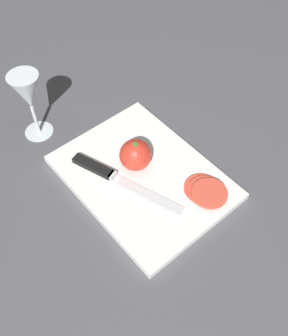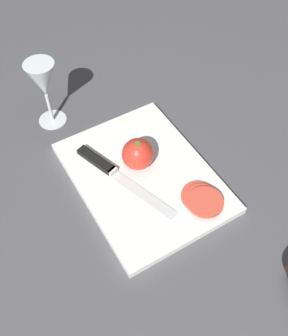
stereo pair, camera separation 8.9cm
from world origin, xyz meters
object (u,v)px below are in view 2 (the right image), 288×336
whole_tomato (138,154)px  tomato_slice_stack_near (202,199)px  knife (106,167)px  wine_glass (43,82)px

whole_tomato → tomato_slice_stack_near: whole_tomato is taller
whole_tomato → knife: 0.08m
knife → tomato_slice_stack_near: bearing=17.2°
whole_tomato → tomato_slice_stack_near: (-0.16, -0.07, -0.03)m
tomato_slice_stack_near → wine_glass: bearing=23.2°
wine_glass → whole_tomato: bearing=-156.4°
wine_glass → whole_tomato: wine_glass is taller
wine_glass → knife: 0.26m
whole_tomato → knife: bearing=69.8°
wine_glass → knife: (-0.23, -0.04, -0.10)m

